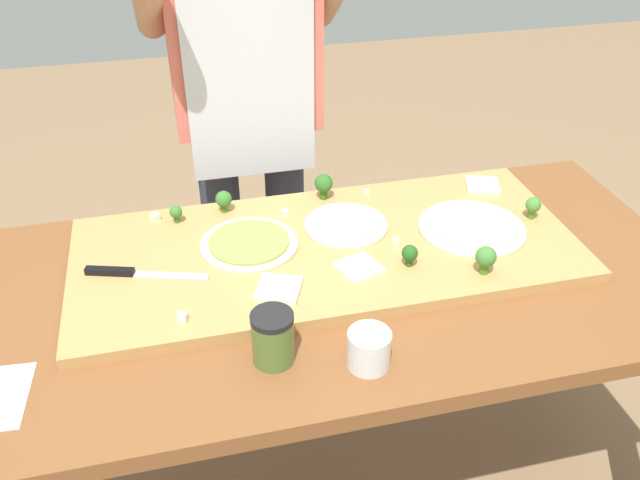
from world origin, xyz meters
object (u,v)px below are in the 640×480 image
(pizza_slice_far_left, at_px, (482,186))
(cheese_crumble_d, at_px, (155,217))
(pizza_whole_cheese_artichoke, at_px, (472,228))
(cook_center, at_px, (246,91))
(pizza_whole_white_garlic, at_px, (346,225))
(broccoli_floret_center_left, at_px, (410,254))
(cheese_crumble_e, at_px, (285,213))
(broccoli_floret_back_mid, at_px, (224,200))
(flour_cup, at_px, (369,351))
(prep_table, at_px, (337,311))
(cheese_crumble_c, at_px, (367,192))
(chefs_knife, at_px, (129,273))
(sauce_jar, at_px, (273,338))
(pizza_slice_near_left, at_px, (359,268))
(cheese_crumble_a, at_px, (183,318))
(broccoli_floret_front_mid, at_px, (324,184))
(broccoli_floret_front_left, at_px, (176,213))
(pizza_slice_near_right, at_px, (279,289))
(cheese_crumble_b, at_px, (396,242))
(broccoli_floret_back_left, at_px, (533,206))
(broccoli_floret_front_right, at_px, (486,258))
(pizza_whole_pesto_green, at_px, (249,244))

(pizza_slice_far_left, xyz_separation_m, cheese_crumble_d, (-0.87, 0.04, 0.00))
(pizza_whole_cheese_artichoke, xyz_separation_m, cook_center, (-0.47, 0.52, 0.20))
(pizza_whole_white_garlic, bearing_deg, broccoli_floret_center_left, -62.50)
(pizza_slice_far_left, distance_m, cheese_crumble_e, 0.55)
(broccoli_floret_back_mid, height_order, flour_cup, broccoli_floret_back_mid)
(prep_table, xyz_separation_m, cheese_crumble_e, (-0.07, 0.25, 0.14))
(pizza_slice_far_left, xyz_separation_m, cheese_crumble_c, (-0.32, 0.04, 0.00))
(pizza_slice_far_left, xyz_separation_m, broccoli_floret_center_left, (-0.32, -0.29, 0.03))
(chefs_knife, relative_size, pizza_whole_cheese_artichoke, 1.03)
(broccoli_floret_back_mid, xyz_separation_m, broccoli_floret_center_left, (0.38, -0.33, -0.00))
(cheese_crumble_e, relative_size, flour_cup, 0.20)
(cheese_crumble_d, relative_size, sauce_jar, 0.17)
(prep_table, bearing_deg, chefs_knife, 169.59)
(pizza_slice_near_left, bearing_deg, pizza_slice_far_left, 33.37)
(pizza_whole_cheese_artichoke, relative_size, sauce_jar, 2.34)
(chefs_knife, distance_m, cheese_crumble_a, 0.21)
(pizza_slice_far_left, relative_size, broccoli_floret_front_mid, 1.25)
(broccoli_floret_front_left, distance_m, cheese_crumble_d, 0.06)
(broccoli_floret_back_mid, bearing_deg, flour_cup, -70.65)
(pizza_slice_far_left, xyz_separation_m, cook_center, (-0.59, 0.33, 0.20))
(cheese_crumble_a, bearing_deg, pizza_slice_near_right, 13.66)
(chefs_knife, height_order, flour_cup, flour_cup)
(broccoli_floret_back_mid, height_order, cheese_crumble_b, broccoli_floret_back_mid)
(pizza_slice_near_right, bearing_deg, broccoli_floret_back_left, 12.14)
(prep_table, distance_m, flour_cup, 0.31)
(pizza_whole_white_garlic, height_order, broccoli_floret_back_mid, broccoli_floret_back_mid)
(broccoli_floret_back_mid, distance_m, cook_center, 0.35)
(cheese_crumble_c, distance_m, cheese_crumble_e, 0.24)
(pizza_slice_near_left, relative_size, cheese_crumble_c, 6.81)
(prep_table, height_order, broccoli_floret_front_left, broccoli_floret_front_left)
(broccoli_floret_back_mid, distance_m, cheese_crumble_b, 0.45)
(broccoli_floret_front_right, height_order, cheese_crumble_d, broccoli_floret_front_right)
(broccoli_floret_front_left, height_order, broccoli_floret_back_mid, broccoli_floret_back_mid)
(chefs_knife, distance_m, pizza_slice_near_left, 0.51)
(pizza_slice_near_right, xyz_separation_m, broccoli_floret_center_left, (0.31, 0.02, 0.03))
(pizza_slice_far_left, relative_size, flour_cup, 1.02)
(pizza_slice_far_left, xyz_separation_m, pizza_slice_near_right, (-0.62, -0.32, 0.00))
(chefs_knife, xyz_separation_m, cheese_crumble_c, (0.62, 0.22, 0.00))
(chefs_knife, bearing_deg, cheese_crumble_c, 19.65)
(broccoli_floret_front_left, bearing_deg, cook_center, 53.42)
(broccoli_floret_center_left, xyz_separation_m, cheese_crumble_c, (0.00, 0.33, -0.02))
(pizza_slice_near_right, relative_size, broccoli_floret_front_right, 1.35)
(pizza_slice_near_left, bearing_deg, pizza_whole_pesto_green, 145.86)
(pizza_whole_white_garlic, height_order, cheese_crumble_e, same)
(pizza_whole_pesto_green, bearing_deg, broccoli_floret_front_right, -24.68)
(prep_table, relative_size, pizza_whole_cheese_artichoke, 6.42)
(prep_table, relative_size, pizza_slice_near_left, 19.08)
(prep_table, bearing_deg, broccoli_floret_front_left, 140.33)
(sauce_jar, bearing_deg, chefs_knife, 131.03)
(pizza_whole_cheese_artichoke, relative_size, flour_cup, 3.09)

